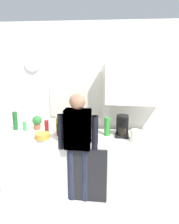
% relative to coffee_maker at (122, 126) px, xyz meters
% --- Properties ---
extents(ground_plane, '(8.00, 8.00, 0.00)m').
position_rel_coffee_maker_xyz_m(ground_plane, '(-0.61, -0.34, -1.06)').
color(ground_plane, silver).
extents(kitchen_counter, '(2.46, 0.64, 0.91)m').
position_rel_coffee_maker_xyz_m(kitchen_counter, '(-0.61, -0.04, -0.60)').
color(kitchen_counter, beige).
rests_on(kitchen_counter, ground_plane).
extents(dishwasher_panel, '(0.56, 0.02, 0.82)m').
position_rel_coffee_maker_xyz_m(dishwasher_panel, '(-0.47, -0.37, -0.65)').
color(dishwasher_panel, black).
rests_on(dishwasher_panel, ground_plane).
extents(back_wall_assembly, '(4.06, 0.42, 2.60)m').
position_rel_coffee_maker_xyz_m(back_wall_assembly, '(-0.51, 0.36, 0.31)').
color(back_wall_assembly, white).
rests_on(back_wall_assembly, ground_plane).
extents(coffee_maker, '(0.20, 0.20, 0.33)m').
position_rel_coffee_maker_xyz_m(coffee_maker, '(0.00, 0.00, 0.00)').
color(coffee_maker, black).
rests_on(coffee_maker, kitchen_counter).
extents(bottle_green_wine, '(0.07, 0.07, 0.30)m').
position_rel_coffee_maker_xyz_m(bottle_green_wine, '(-1.71, 0.06, 0.00)').
color(bottle_green_wine, '#195923').
rests_on(bottle_green_wine, kitchen_counter).
extents(bottle_dark_sauce, '(0.06, 0.06, 0.18)m').
position_rel_coffee_maker_xyz_m(bottle_dark_sauce, '(-0.95, -0.11, -0.06)').
color(bottle_dark_sauce, black).
rests_on(bottle_dark_sauce, kitchen_counter).
extents(bottle_amber_beer, '(0.06, 0.06, 0.23)m').
position_rel_coffee_maker_xyz_m(bottle_amber_beer, '(-0.52, -0.12, -0.03)').
color(bottle_amber_beer, brown).
rests_on(bottle_amber_beer, kitchen_counter).
extents(bottle_red_vinegar, '(0.06, 0.06, 0.22)m').
position_rel_coffee_maker_xyz_m(bottle_red_vinegar, '(-1.15, -0.07, -0.04)').
color(bottle_red_vinegar, maroon).
rests_on(bottle_red_vinegar, kitchen_counter).
extents(bottle_clear_soda, '(0.09, 0.09, 0.28)m').
position_rel_coffee_maker_xyz_m(bottle_clear_soda, '(-0.22, -0.01, -0.01)').
color(bottle_clear_soda, '#2D8C33').
rests_on(bottle_clear_soda, kitchen_counter).
extents(bottle_olive_oil, '(0.06, 0.06, 0.25)m').
position_rel_coffee_maker_xyz_m(bottle_olive_oil, '(-0.98, -0.03, -0.02)').
color(bottle_olive_oil, olive).
rests_on(bottle_olive_oil, kitchen_counter).
extents(cup_yellow_cup, '(0.07, 0.07, 0.08)m').
position_rel_coffee_maker_xyz_m(cup_yellow_cup, '(-0.48, -0.25, -0.10)').
color(cup_yellow_cup, yellow).
rests_on(cup_yellow_cup, kitchen_counter).
extents(cup_blue_mug, '(0.08, 0.08, 0.10)m').
position_rel_coffee_maker_xyz_m(cup_blue_mug, '(-0.84, 0.14, -0.10)').
color(cup_blue_mug, '#3351B2').
rests_on(cup_blue_mug, kitchen_counter).
extents(mixing_bowl, '(0.22, 0.22, 0.08)m').
position_rel_coffee_maker_xyz_m(mixing_bowl, '(-1.15, -0.27, -0.11)').
color(mixing_bowl, orange).
rests_on(mixing_bowl, kitchen_counter).
extents(potted_plant, '(0.15, 0.15, 0.23)m').
position_rel_coffee_maker_xyz_m(potted_plant, '(-1.37, 0.11, -0.01)').
color(potted_plant, '#9E5638').
rests_on(potted_plant, kitchen_counter).
extents(dish_soap, '(0.06, 0.06, 0.18)m').
position_rel_coffee_maker_xyz_m(dish_soap, '(-1.55, 0.04, -0.07)').
color(dish_soap, green).
rests_on(dish_soap, kitchen_counter).
extents(storage_canister, '(0.14, 0.14, 0.17)m').
position_rel_coffee_maker_xyz_m(storage_canister, '(0.18, -0.20, -0.06)').
color(storage_canister, silver).
rests_on(storage_canister, kitchen_counter).
extents(person_at_sink, '(0.57, 0.22, 1.60)m').
position_rel_coffee_maker_xyz_m(person_at_sink, '(-0.61, -0.34, -0.11)').
color(person_at_sink, '#3F4766').
rests_on(person_at_sink, ground_plane).
extents(person_guest, '(0.57, 0.22, 1.60)m').
position_rel_coffee_maker_xyz_m(person_guest, '(-0.61, -0.34, -0.11)').
color(person_guest, '#3F4766').
rests_on(person_guest, ground_plane).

